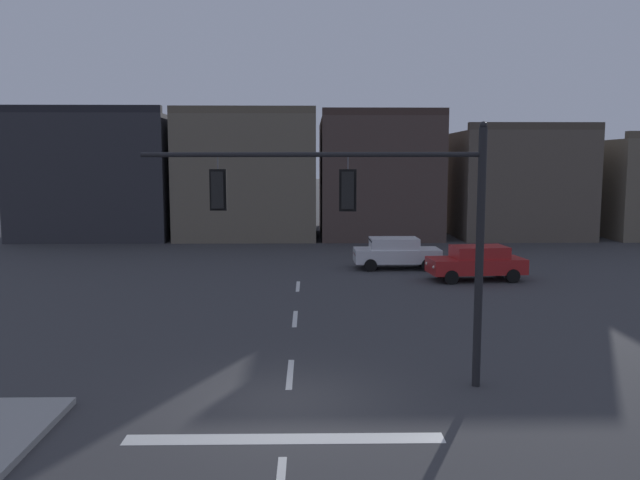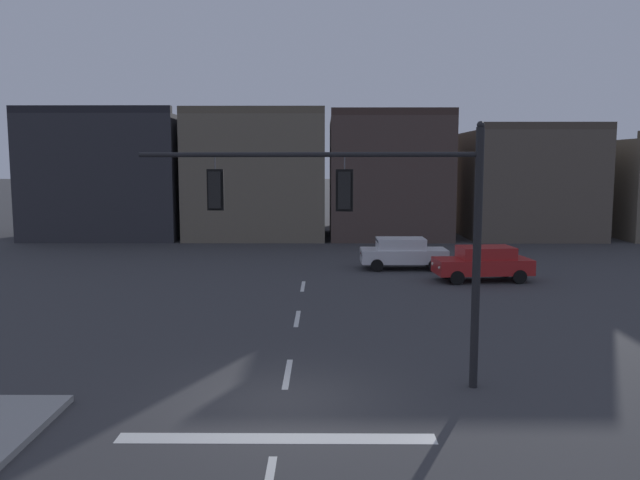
# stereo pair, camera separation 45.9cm
# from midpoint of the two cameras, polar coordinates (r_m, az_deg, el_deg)

# --- Properties ---
(ground_plane) EXTENTS (400.00, 400.00, 0.00)m
(ground_plane) POSITION_cam_midpoint_polar(r_m,az_deg,el_deg) (15.40, -2.42, -14.05)
(ground_plane) COLOR #353538
(stop_bar_paint) EXTENTS (6.40, 0.50, 0.01)m
(stop_bar_paint) POSITION_cam_midpoint_polar(r_m,az_deg,el_deg) (13.55, -2.86, -17.05)
(stop_bar_paint) COLOR silver
(stop_bar_paint) RESTS_ON ground
(lane_centreline) EXTENTS (0.16, 26.40, 0.01)m
(lane_centreline) POSITION_cam_midpoint_polar(r_m,az_deg,el_deg) (17.28, -2.09, -11.67)
(lane_centreline) COLOR silver
(lane_centreline) RESTS_ON ground
(signal_mast_near_side) EXTENTS (8.36, 0.93, 6.45)m
(signal_mast_near_side) POSITION_cam_midpoint_polar(r_m,az_deg,el_deg) (15.75, 5.40, 2.44)
(signal_mast_near_side) COLOR black
(signal_mast_near_side) RESTS_ON ground
(car_lot_nearside) EXTENTS (4.48, 1.97, 1.61)m
(car_lot_nearside) POSITION_cam_midpoint_polar(r_m,az_deg,el_deg) (33.73, 7.68, -1.10)
(car_lot_nearside) COLOR silver
(car_lot_nearside) RESTS_ON ground
(car_lot_middle) EXTENTS (4.58, 2.26, 1.61)m
(car_lot_middle) POSITION_cam_midpoint_polar(r_m,az_deg,el_deg) (31.07, 14.59, -1.94)
(car_lot_middle) COLOR #A81E1E
(car_lot_middle) RESTS_ON ground
(building_row) EXTENTS (55.16, 12.46, 9.26)m
(building_row) POSITION_cam_midpoint_polar(r_m,az_deg,el_deg) (49.17, 8.11, 5.15)
(building_row) COLOR #2D2D33
(building_row) RESTS_ON ground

